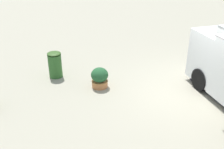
{
  "coord_description": "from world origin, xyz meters",
  "views": [
    {
      "loc": [
        2.46,
        -8.23,
        4.9
      ],
      "look_at": [
        -1.66,
        -2.31,
        1.24
      ],
      "focal_mm": 43.04,
      "sensor_mm": 36.0,
      "label": 1
    }
  ],
  "objects": [
    {
      "name": "ground_plane",
      "position": [
        0.0,
        0.0,
        0.0
      ],
      "size": [
        40.0,
        40.0,
        0.0
      ],
      "primitive_type": "plane",
      "color": "#9C9783"
    },
    {
      "name": "planter_flowering_far",
      "position": [
        -2.86,
        -1.37,
        0.38
      ],
      "size": [
        0.63,
        0.63,
        0.75
      ],
      "color": "#B57242",
      "rests_on": "ground_plane"
    },
    {
      "name": "trash_bin",
      "position": [
        -4.79,
        -1.7,
        0.52
      ],
      "size": [
        0.53,
        0.53,
        1.04
      ],
      "color": "#2B5D26",
      "rests_on": "ground_plane"
    }
  ]
}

